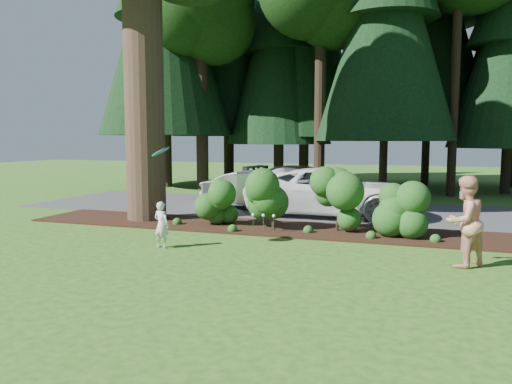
{
  "coord_description": "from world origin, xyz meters",
  "views": [
    {
      "loc": [
        3.94,
        -10.58,
        2.65
      ],
      "look_at": [
        -0.11,
        1.21,
        1.3
      ],
      "focal_mm": 35.0,
      "sensor_mm": 36.0,
      "label": 1
    }
  ],
  "objects_px": {
    "adult": "(465,222)",
    "frisbee": "(161,151)",
    "car_silver_wagon": "(260,190)",
    "car_white_suv": "(332,192)",
    "car_dark_suv": "(305,184)",
    "child": "(162,225)"
  },
  "relations": [
    {
      "from": "car_white_suv",
      "to": "adult",
      "type": "bearing_deg",
      "value": -145.94
    },
    {
      "from": "car_white_suv",
      "to": "adult",
      "type": "relative_size",
      "value": 3.08
    },
    {
      "from": "child",
      "to": "frisbee",
      "type": "height_order",
      "value": "frisbee"
    },
    {
      "from": "adult",
      "to": "frisbee",
      "type": "relative_size",
      "value": 4.15
    },
    {
      "from": "car_white_suv",
      "to": "adult",
      "type": "xyz_separation_m",
      "value": [
        3.77,
        -5.72,
        0.11
      ]
    },
    {
      "from": "child",
      "to": "adult",
      "type": "bearing_deg",
      "value": -166.64
    },
    {
      "from": "adult",
      "to": "car_dark_suv",
      "type": "bearing_deg",
      "value": -103.43
    },
    {
      "from": "car_dark_suv",
      "to": "adult",
      "type": "height_order",
      "value": "adult"
    },
    {
      "from": "car_dark_suv",
      "to": "child",
      "type": "height_order",
      "value": "car_dark_suv"
    },
    {
      "from": "car_white_suv",
      "to": "frisbee",
      "type": "height_order",
      "value": "frisbee"
    },
    {
      "from": "car_white_suv",
      "to": "car_dark_suv",
      "type": "bearing_deg",
      "value": 27.44
    },
    {
      "from": "car_white_suv",
      "to": "frisbee",
      "type": "bearing_deg",
      "value": 156.12
    },
    {
      "from": "car_white_suv",
      "to": "car_dark_suv",
      "type": "distance_m",
      "value": 3.97
    },
    {
      "from": "car_dark_suv",
      "to": "car_white_suv",
      "type": "bearing_deg",
      "value": -142.76
    },
    {
      "from": "adult",
      "to": "car_white_suv",
      "type": "bearing_deg",
      "value": -101.01
    },
    {
      "from": "car_silver_wagon",
      "to": "adult",
      "type": "xyz_separation_m",
      "value": [
        6.6,
        -6.45,
        0.21
      ]
    },
    {
      "from": "car_dark_suv",
      "to": "frisbee",
      "type": "distance_m",
      "value": 10.08
    },
    {
      "from": "adult",
      "to": "frisbee",
      "type": "xyz_separation_m",
      "value": [
        -6.67,
        -0.63,
        1.4
      ]
    },
    {
      "from": "car_white_suv",
      "to": "child",
      "type": "height_order",
      "value": "car_white_suv"
    },
    {
      "from": "car_dark_suv",
      "to": "adult",
      "type": "relative_size",
      "value": 2.68
    },
    {
      "from": "car_white_suv",
      "to": "child",
      "type": "relative_size",
      "value": 5.13
    },
    {
      "from": "car_dark_suv",
      "to": "adult",
      "type": "bearing_deg",
      "value": -138.56
    }
  ]
}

